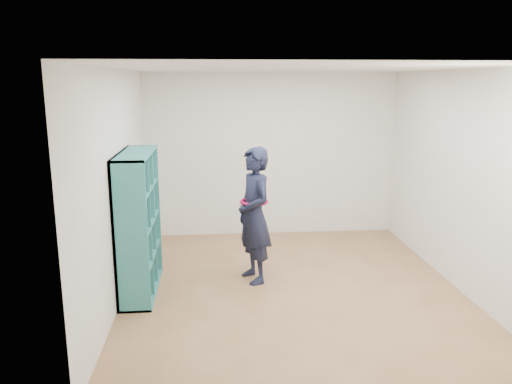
{
  "coord_description": "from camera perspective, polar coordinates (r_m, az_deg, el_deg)",
  "views": [
    {
      "loc": [
        -0.92,
        -5.62,
        2.47
      ],
      "look_at": [
        -0.41,
        0.3,
        1.13
      ],
      "focal_mm": 35.0,
      "sensor_mm": 36.0,
      "label": 1
    }
  ],
  "objects": [
    {
      "name": "floor",
      "position": [
        6.21,
        4.09,
        -10.82
      ],
      "size": [
        4.5,
        4.5,
        0.0
      ],
      "primitive_type": "plane",
      "color": "brown",
      "rests_on": "ground"
    },
    {
      "name": "ceiling",
      "position": [
        5.7,
        4.51,
        13.94
      ],
      "size": [
        4.5,
        4.5,
        0.0
      ],
      "primitive_type": "plane",
      "color": "white",
      "rests_on": "wall_back"
    },
    {
      "name": "wall_left",
      "position": [
        5.84,
        -15.47,
        0.65
      ],
      "size": [
        0.02,
        4.5,
        2.6
      ],
      "primitive_type": "cube",
      "color": "silver",
      "rests_on": "floor"
    },
    {
      "name": "wall_right",
      "position": [
        6.44,
        22.15,
        1.26
      ],
      "size": [
        0.02,
        4.5,
        2.6
      ],
      "primitive_type": "cube",
      "color": "silver",
      "rests_on": "floor"
    },
    {
      "name": "wall_back",
      "position": [
        8.01,
        1.73,
        4.25
      ],
      "size": [
        4.0,
        0.02,
        2.6
      ],
      "primitive_type": "cube",
      "color": "silver",
      "rests_on": "floor"
    },
    {
      "name": "wall_front",
      "position": [
        3.68,
        9.89,
        -6.02
      ],
      "size": [
        4.0,
        0.02,
        2.6
      ],
      "primitive_type": "cube",
      "color": "silver",
      "rests_on": "floor"
    },
    {
      "name": "bookshelf",
      "position": [
        6.01,
        -13.51,
        -3.73
      ],
      "size": [
        0.37,
        1.25,
        1.67
      ],
      "color": "#276F7A",
      "rests_on": "floor"
    },
    {
      "name": "person",
      "position": [
        6.14,
        -0.22,
        -2.66
      ],
      "size": [
        0.58,
        0.72,
        1.69
      ],
      "rotation": [
        0.0,
        0.0,
        -1.24
      ],
      "color": "black",
      "rests_on": "floor"
    },
    {
      "name": "smartphone",
      "position": [
        6.12,
        -1.71,
        -1.63
      ],
      "size": [
        0.05,
        0.09,
        0.12
      ],
      "rotation": [
        0.37,
        0.0,
        0.43
      ],
      "color": "silver",
      "rests_on": "person"
    }
  ]
}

